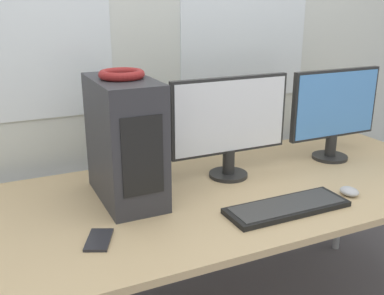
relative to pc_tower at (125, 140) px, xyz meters
The scene contains 9 objects.
wall_back 0.67m from the pc_tower, 61.89° to the left, with size 8.00×0.07×2.70m.
desk 0.40m from the pc_tower, 20.63° to the right, with size 2.50×0.94×0.76m.
pc_tower is the anchor object (origin of this frame).
headphones 0.26m from the pc_tower, 90.00° to the left, with size 0.17×0.17×0.03m.
monitor_main 0.48m from the pc_tower, ahead, with size 0.55×0.17×0.45m.
monitor_right_near 1.06m from the pc_tower, ahead, with size 0.50×0.17×0.45m.
keyboard 0.67m from the pc_tower, 35.60° to the right, with size 0.48×0.16×0.02m.
mouse 0.93m from the pc_tower, 23.80° to the right, with size 0.07×0.08×0.03m.
cell_phone 0.42m from the pc_tower, 122.87° to the right, with size 0.13×0.16×0.01m.
Camera 1 is at (-0.74, -1.04, 1.51)m, focal length 42.00 mm.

